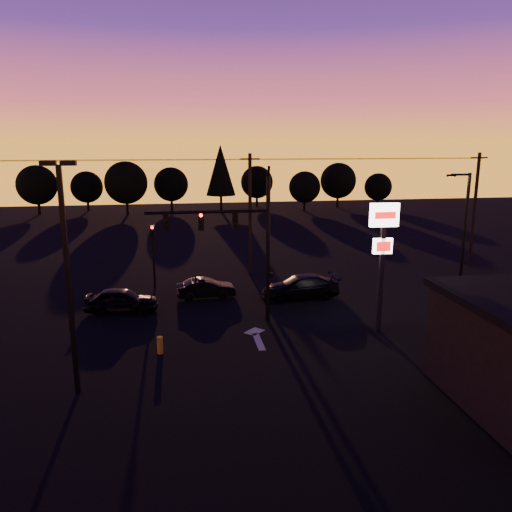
# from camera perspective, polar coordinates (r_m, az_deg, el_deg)

# --- Properties ---
(ground) EXTENTS (120.00, 120.00, 0.00)m
(ground) POSITION_cam_1_polar(r_m,az_deg,el_deg) (24.42, -0.47, -10.74)
(ground) COLOR black
(ground) RESTS_ON ground
(lane_arrow) EXTENTS (1.20, 3.10, 0.01)m
(lane_arrow) POSITION_cam_1_polar(r_m,az_deg,el_deg) (26.00, 0.08, -9.20)
(lane_arrow) COLOR beige
(lane_arrow) RESTS_ON ground
(traffic_signal_mast) EXTENTS (6.79, 0.52, 8.58)m
(traffic_signal_mast) POSITION_cam_1_polar(r_m,az_deg,el_deg) (26.75, -1.98, 2.44)
(traffic_signal_mast) COLOR black
(traffic_signal_mast) RESTS_ON ground
(secondary_signal) EXTENTS (0.30, 0.31, 4.35)m
(secondary_signal) POSITION_cam_1_polar(r_m,az_deg,el_deg) (34.35, -11.68, 1.00)
(secondary_signal) COLOR black
(secondary_signal) RESTS_ON ground
(parking_lot_light) EXTENTS (1.25, 0.30, 9.14)m
(parking_lot_light) POSITION_cam_1_polar(r_m,az_deg,el_deg) (20.07, -20.79, -0.98)
(parking_lot_light) COLOR black
(parking_lot_light) RESTS_ON ground
(pylon_sign) EXTENTS (1.50, 0.28, 6.80)m
(pylon_sign) POSITION_cam_1_polar(r_m,az_deg,el_deg) (26.24, 14.30, 1.79)
(pylon_sign) COLOR black
(pylon_sign) RESTS_ON ground
(streetlight) EXTENTS (1.55, 0.35, 8.00)m
(streetlight) POSITION_cam_1_polar(r_m,az_deg,el_deg) (33.00, 22.59, 2.54)
(streetlight) COLOR black
(streetlight) RESTS_ON ground
(utility_pole_1) EXTENTS (1.40, 0.26, 9.00)m
(utility_pole_1) POSITION_cam_1_polar(r_m,az_deg,el_deg) (36.88, -0.68, 4.80)
(utility_pole_1) COLOR black
(utility_pole_1) RESTS_ON ground
(utility_pole_2) EXTENTS (1.40, 0.26, 9.00)m
(utility_pole_2) POSITION_cam_1_polar(r_m,az_deg,el_deg) (43.32, 23.68, 4.93)
(utility_pole_2) COLOR black
(utility_pole_2) RESTS_ON ground
(power_wires) EXTENTS (36.00, 1.22, 0.07)m
(power_wires) POSITION_cam_1_polar(r_m,az_deg,el_deg) (36.53, -0.70, 10.99)
(power_wires) COLOR black
(power_wires) RESTS_ON ground
(bollard) EXTENTS (0.28, 0.28, 0.84)m
(bollard) POSITION_cam_1_polar(r_m,az_deg,el_deg) (24.36, -10.92, -9.97)
(bollard) COLOR #AF9217
(bollard) RESTS_ON ground
(tree_0) EXTENTS (5.36, 5.36, 6.74)m
(tree_0) POSITION_cam_1_polar(r_m,az_deg,el_deg) (74.70, -23.76, 7.44)
(tree_0) COLOR black
(tree_0) RESTS_ON ground
(tree_1) EXTENTS (4.54, 4.54, 5.71)m
(tree_1) POSITION_cam_1_polar(r_m,az_deg,el_deg) (76.43, -18.78, 7.47)
(tree_1) COLOR black
(tree_1) RESTS_ON ground
(tree_2) EXTENTS (5.77, 5.78, 7.26)m
(tree_2) POSITION_cam_1_polar(r_m,az_deg,el_deg) (70.63, -14.64, 8.10)
(tree_2) COLOR black
(tree_2) RESTS_ON ground
(tree_3) EXTENTS (4.95, 4.95, 6.22)m
(tree_3) POSITION_cam_1_polar(r_m,az_deg,el_deg) (74.36, -9.69, 8.07)
(tree_3) COLOR black
(tree_3) RESTS_ON ground
(tree_4) EXTENTS (4.18, 4.18, 9.50)m
(tree_4) POSITION_cam_1_polar(r_m,az_deg,el_deg) (71.50, -4.07, 9.79)
(tree_4) COLOR black
(tree_4) RESTS_ON ground
(tree_5) EXTENTS (4.95, 4.95, 6.22)m
(tree_5) POSITION_cam_1_polar(r_m,az_deg,el_deg) (77.34, 0.10, 8.43)
(tree_5) COLOR black
(tree_5) RESTS_ON ground
(tree_6) EXTENTS (4.54, 4.54, 5.71)m
(tree_6) POSITION_cam_1_polar(r_m,az_deg,el_deg) (72.75, 5.58, 7.84)
(tree_6) COLOR black
(tree_6) RESTS_ON ground
(tree_7) EXTENTS (5.36, 5.36, 6.74)m
(tree_7) POSITION_cam_1_polar(r_m,az_deg,el_deg) (77.27, 9.38, 8.49)
(tree_7) COLOR black
(tree_7) RESTS_ON ground
(tree_8) EXTENTS (4.12, 4.12, 5.19)m
(tree_8) POSITION_cam_1_polar(r_m,az_deg,el_deg) (78.52, 13.78, 7.68)
(tree_8) COLOR black
(tree_8) RESTS_ON ground
(car_left) EXTENTS (4.40, 2.16, 1.44)m
(car_left) POSITION_cam_1_polar(r_m,az_deg,el_deg) (30.42, -15.10, -4.91)
(car_left) COLOR black
(car_left) RESTS_ON ground
(car_mid) EXTENTS (3.79, 1.49, 1.23)m
(car_mid) POSITION_cam_1_polar(r_m,az_deg,el_deg) (32.27, -5.72, -3.68)
(car_mid) COLOR black
(car_mid) RESTS_ON ground
(car_right) EXTENTS (5.10, 2.28, 1.45)m
(car_right) POSITION_cam_1_polar(r_m,az_deg,el_deg) (32.14, 5.09, -3.53)
(car_right) COLOR black
(car_right) RESTS_ON ground
(suv_parked) EXTENTS (3.21, 5.05, 1.30)m
(suv_parked) POSITION_cam_1_polar(r_m,az_deg,el_deg) (25.95, 23.70, -8.87)
(suv_parked) COLOR black
(suv_parked) RESTS_ON ground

